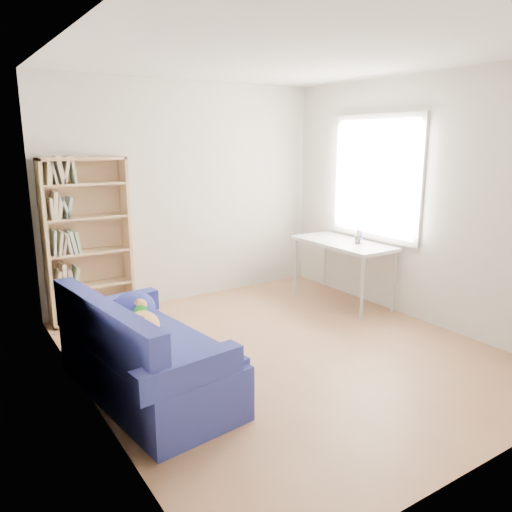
# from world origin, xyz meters

# --- Properties ---
(ground) EXTENTS (4.00, 4.00, 0.00)m
(ground) POSITION_xyz_m (0.00, 0.00, 0.00)
(ground) COLOR #956543
(ground) RESTS_ON ground
(room_shell) EXTENTS (3.54, 4.04, 2.62)m
(room_shell) POSITION_xyz_m (0.10, 0.03, 1.64)
(room_shell) COLOR silver
(room_shell) RESTS_ON ground
(sofa) EXTENTS (0.97, 1.72, 0.81)m
(sofa) POSITION_xyz_m (-1.38, -0.04, 0.31)
(sofa) COLOR navy
(sofa) RESTS_ON ground
(bookshelf) EXTENTS (0.88, 0.27, 1.75)m
(bookshelf) POSITION_xyz_m (-1.25, 1.85, 0.81)
(bookshelf) COLOR tan
(bookshelf) RESTS_ON ground
(desk) EXTENTS (0.59, 1.28, 0.75)m
(desk) POSITION_xyz_m (1.44, 0.80, 0.68)
(desk) COLOR silver
(desk) RESTS_ON ground
(pen_cup) EXTENTS (0.09, 0.09, 0.17)m
(pen_cup) POSITION_xyz_m (1.51, 0.62, 0.81)
(pen_cup) COLOR white
(pen_cup) RESTS_ON desk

